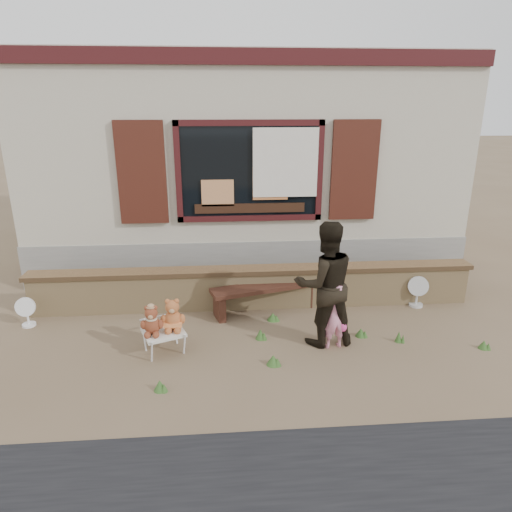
{
  "coord_description": "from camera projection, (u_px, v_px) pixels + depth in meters",
  "views": [
    {
      "loc": [
        -0.51,
        -5.79,
        3.16
      ],
      "look_at": [
        0.0,
        0.6,
        1.0
      ],
      "focal_mm": 32.0,
      "sensor_mm": 36.0,
      "label": 1
    }
  ],
  "objects": [
    {
      "name": "ground",
      "position": [
        259.0,
        336.0,
        6.52
      ],
      "size": [
        80.0,
        80.0,
        0.0
      ],
      "primitive_type": "plane",
      "color": "brown",
      "rests_on": "ground"
    },
    {
      "name": "shopfront",
      "position": [
        242.0,
        158.0,
        10.12
      ],
      "size": [
        8.04,
        5.13,
        4.0
      ],
      "color": "#A09381",
      "rests_on": "ground"
    },
    {
      "name": "brick_wall",
      "position": [
        254.0,
        287.0,
        7.35
      ],
      "size": [
        7.1,
        0.36,
        0.67
      ],
      "color": "tan",
      "rests_on": "ground"
    },
    {
      "name": "bench",
      "position": [
        266.0,
        292.0,
        7.18
      ],
      "size": [
        1.8,
        0.86,
        0.45
      ],
      "rotation": [
        0.0,
        0.0,
        0.29
      ],
      "color": "#341A12",
      "rests_on": "ground"
    },
    {
      "name": "folding_chair",
      "position": [
        164.0,
        333.0,
        6.0
      ],
      "size": [
        0.64,
        0.61,
        0.31
      ],
      "rotation": [
        0.0,
        0.0,
        0.38
      ],
      "color": "silver",
      "rests_on": "ground"
    },
    {
      "name": "teddy_bear_left",
      "position": [
        152.0,
        319.0,
        5.86
      ],
      "size": [
        0.37,
        0.35,
        0.4
      ],
      "primitive_type": null,
      "rotation": [
        0.0,
        0.0,
        0.38
      ],
      "color": "brown",
      "rests_on": "folding_chair"
    },
    {
      "name": "teddy_bear_right",
      "position": [
        173.0,
        314.0,
        5.98
      ],
      "size": [
        0.4,
        0.38,
        0.44
      ],
      "primitive_type": null,
      "rotation": [
        0.0,
        0.0,
        0.38
      ],
      "color": "#99532A",
      "rests_on": "folding_chair"
    },
    {
      "name": "child",
      "position": [
        334.0,
        316.0,
        6.07
      ],
      "size": [
        0.37,
        0.28,
        0.92
      ],
      "primitive_type": "imported",
      "rotation": [
        0.0,
        0.0,
        3.34
      ],
      "color": "pink",
      "rests_on": "ground"
    },
    {
      "name": "adult",
      "position": [
        325.0,
        284.0,
        6.08
      ],
      "size": [
        0.92,
        0.76,
        1.73
      ],
      "primitive_type": "imported",
      "rotation": [
        0.0,
        0.0,
        3.27
      ],
      "color": "black",
      "rests_on": "ground"
    },
    {
      "name": "fan_left",
      "position": [
        27.0,
        312.0,
        6.73
      ],
      "size": [
        0.29,
        0.2,
        0.46
      ],
      "rotation": [
        0.0,
        0.0,
        0.06
      ],
      "color": "white",
      "rests_on": "ground"
    },
    {
      "name": "fan_right",
      "position": [
        417.0,
        291.0,
        7.39
      ],
      "size": [
        0.34,
        0.22,
        0.53
      ],
      "rotation": [
        0.0,
        0.0,
        -0.3
      ],
      "color": "silver",
      "rests_on": "ground"
    },
    {
      "name": "grass_tufts",
      "position": [
        303.0,
        343.0,
        6.19
      ],
      "size": [
        4.39,
        1.85,
        0.16
      ],
      "color": "#376026",
      "rests_on": "ground"
    }
  ]
}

